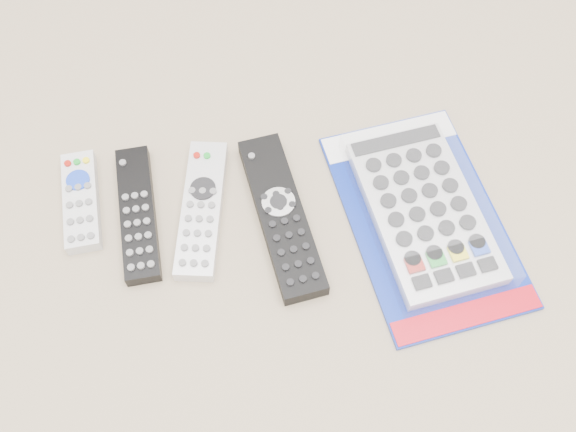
{
  "coord_description": "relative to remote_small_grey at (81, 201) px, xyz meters",
  "views": [
    {
      "loc": [
        -0.0,
        -0.36,
        0.71
      ],
      "look_at": [
        0.03,
        0.03,
        0.01
      ],
      "focal_mm": 40.0,
      "sensor_mm": 36.0,
      "label": 1
    }
  ],
  "objects": [
    {
      "name": "remote_slim_black",
      "position": [
        0.07,
        -0.03,
        -0.0
      ],
      "size": [
        0.06,
        0.19,
        0.02
      ],
      "rotation": [
        0.0,
        0.0,
        0.09
      ],
      "color": "black",
      "rests_on": "ground"
    },
    {
      "name": "remote_silver_dvd",
      "position": [
        0.15,
        -0.03,
        0.0
      ],
      "size": [
        0.07,
        0.2,
        0.02
      ],
      "rotation": [
        0.0,
        0.0,
        -0.14
      ],
      "color": "silver",
      "rests_on": "ground"
    },
    {
      "name": "remote_large_black",
      "position": [
        0.25,
        -0.05,
        0.0
      ],
      "size": [
        0.1,
        0.24,
        0.03
      ],
      "rotation": [
        0.0,
        0.0,
        0.18
      ],
      "color": "black",
      "rests_on": "ground"
    },
    {
      "name": "jumbo_remote_packaged",
      "position": [
        0.43,
        -0.06,
        0.01
      ],
      "size": [
        0.23,
        0.33,
        0.04
      ],
      "rotation": [
        0.0,
        0.0,
        0.18
      ],
      "color": "#0D2595",
      "rests_on": "ground"
    },
    {
      "name": "remote_small_grey",
      "position": [
        0.0,
        0.0,
        0.0
      ],
      "size": [
        0.06,
        0.14,
        0.02
      ],
      "rotation": [
        0.0,
        0.0,
        0.11
      ],
      "color": "silver",
      "rests_on": "ground"
    }
  ]
}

